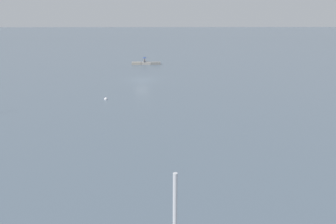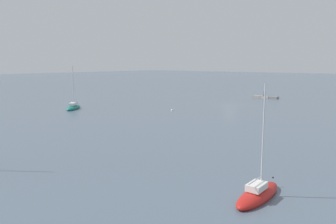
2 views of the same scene
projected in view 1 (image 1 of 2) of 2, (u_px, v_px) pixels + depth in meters
ground_plane at (142, 80)px, 65.26m from camera, size 500.00×500.00×0.00m
seawall_pier at (146, 63)px, 84.52m from camera, size 7.12×1.51×0.61m
person_seated_grey_left at (145, 61)px, 84.32m from camera, size 0.48×0.66×0.73m
umbrella_open_navy at (144, 58)px, 84.15m from camera, size 1.20×1.20×1.26m
mooring_buoy_near at (106, 99)px, 50.30m from camera, size 0.48×0.48×0.48m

